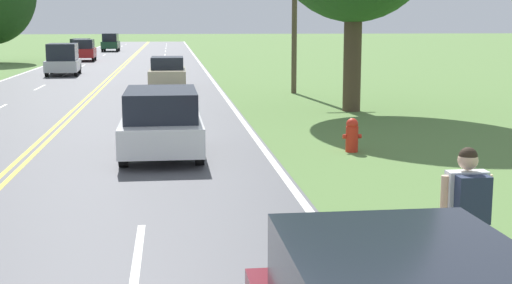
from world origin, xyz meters
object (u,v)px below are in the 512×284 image
(suitcase, at_px, (481,272))
(car_champagne_sedan_mid_near, at_px, (168,72))
(hitchhiker_person, at_px, (467,207))
(fire_hydrant, at_px, (352,135))
(car_white_van_approaching, at_px, (161,121))
(car_silver_van_mid_far, at_px, (63,59))
(car_black_van_distant, at_px, (81,47))
(car_red_suv_receding, at_px, (84,50))
(car_dark_green_suv_horizon, at_px, (111,42))

(suitcase, bearing_deg, car_champagne_sedan_mid_near, 7.94)
(hitchhiker_person, height_order, car_champagne_sedan_mid_near, hitchhiker_person)
(car_champagne_sedan_mid_near, bearing_deg, hitchhiker_person, 7.90)
(fire_hydrant, distance_m, car_white_van_approaching, 4.79)
(car_champagne_sedan_mid_near, xyz_separation_m, car_silver_van_mid_far, (-6.45, 9.23, 0.21))
(suitcase, relative_size, car_white_van_approaching, 0.14)
(car_champagne_sedan_mid_near, bearing_deg, car_black_van_distant, -165.43)
(car_silver_van_mid_far, xyz_separation_m, car_black_van_distant, (-1.90, 24.82, -0.10))
(car_champagne_sedan_mid_near, relative_size, car_black_van_distant, 0.98)
(hitchhiker_person, relative_size, car_white_van_approaching, 0.44)
(hitchhiker_person, height_order, fire_hydrant, hitchhiker_person)
(hitchhiker_person, xyz_separation_m, car_red_suv_receding, (-10.65, 54.22, -0.16))
(fire_hydrant, height_order, car_black_van_distant, car_black_van_distant)
(car_white_van_approaching, bearing_deg, fire_hydrant, 89.49)
(hitchhiker_person, relative_size, car_champagne_sedan_mid_near, 0.45)
(fire_hydrant, height_order, car_red_suv_receding, car_red_suv_receding)
(car_silver_van_mid_far, bearing_deg, suitcase, -167.47)
(car_champagne_sedan_mid_near, height_order, car_black_van_distant, car_black_van_distant)
(car_red_suv_receding, xyz_separation_m, car_black_van_distant, (-1.26, 8.29, -0.06))
(car_red_suv_receding, bearing_deg, car_black_van_distant, 6.49)
(hitchhiker_person, relative_size, car_dark_green_suv_horizon, 0.40)
(suitcase, distance_m, car_champagne_sedan_mid_near, 28.59)
(fire_hydrant, height_order, car_champagne_sedan_mid_near, car_champagne_sedan_mid_near)
(fire_hydrant, distance_m, car_champagne_sedan_mid_near, 19.38)
(fire_hydrant, height_order, car_silver_van_mid_far, car_silver_van_mid_far)
(car_champagne_sedan_mid_near, bearing_deg, car_silver_van_mid_far, -144.27)
(car_white_van_approaching, relative_size, car_dark_green_suv_horizon, 0.90)
(suitcase, bearing_deg, car_red_suv_receding, 11.65)
(suitcase, xyz_separation_m, car_white_van_approaching, (-3.93, 9.55, 0.59))
(suitcase, height_order, fire_hydrant, fire_hydrant)
(hitchhiker_person, height_order, car_silver_van_mid_far, car_silver_van_mid_far)
(car_white_van_approaching, height_order, car_black_van_distant, car_black_van_distant)
(car_dark_green_suv_horizon, bearing_deg, hitchhiker_person, -172.15)
(car_red_suv_receding, bearing_deg, car_silver_van_mid_far, -179.96)
(suitcase, bearing_deg, car_silver_van_mid_far, 15.55)
(fire_hydrant, distance_m, car_red_suv_receding, 46.10)
(hitchhiker_person, relative_size, suitcase, 3.12)
(car_champagne_sedan_mid_near, distance_m, car_silver_van_mid_far, 11.27)
(car_white_van_approaching, xyz_separation_m, car_red_suv_receding, (-6.99, 44.54, 0.10))
(car_champagne_sedan_mid_near, distance_m, car_red_suv_receding, 26.72)
(hitchhiker_person, xyz_separation_m, car_white_van_approaching, (-3.65, 9.68, -0.26))
(suitcase, xyz_separation_m, fire_hydrant, (0.84, 9.52, 0.17))
(car_champagne_sedan_mid_near, height_order, car_dark_green_suv_horizon, car_dark_green_suv_horizon)
(suitcase, height_order, car_champagne_sedan_mid_near, car_champagne_sedan_mid_near)
(car_silver_van_mid_far, height_order, car_red_suv_receding, car_silver_van_mid_far)
(suitcase, bearing_deg, fire_hydrant, -4.83)
(car_silver_van_mid_far, relative_size, car_dark_green_suv_horizon, 0.92)
(car_black_van_distant, height_order, car_dark_green_suv_horizon, car_dark_green_suv_horizon)
(car_champagne_sedan_mid_near, xyz_separation_m, car_red_suv_receding, (-7.09, 25.76, 0.17))
(hitchhiker_person, height_order, car_black_van_distant, hitchhiker_person)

